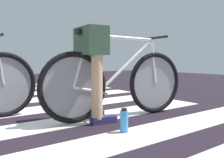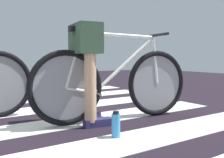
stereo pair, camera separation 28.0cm
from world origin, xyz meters
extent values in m
torus|color=black|center=(0.63, -1.14, 0.38)|extent=(0.72, 0.16, 0.72)
torus|color=black|center=(1.64, -1.28, 0.38)|extent=(0.72, 0.16, 0.72)
cylinder|color=gray|center=(0.63, -1.14, 0.38)|extent=(0.60, 0.09, 0.61)
cylinder|color=gray|center=(1.64, -1.28, 0.38)|extent=(0.60, 0.09, 0.61)
cylinder|color=white|center=(1.19, -1.22, 0.89)|extent=(0.80, 0.15, 0.05)
cylinder|color=white|center=(1.25, -1.23, 0.60)|extent=(0.70, 0.13, 0.59)
cylinder|color=white|center=(0.85, -1.17, 0.61)|extent=(0.16, 0.06, 0.59)
cylinder|color=white|center=(0.77, -1.16, 0.35)|extent=(0.29, 0.07, 0.09)
cylinder|color=white|center=(0.71, -1.15, 0.64)|extent=(0.19, 0.05, 0.53)
cylinder|color=white|center=(1.61, -1.28, 0.63)|extent=(0.09, 0.04, 0.50)
cube|color=black|center=(0.79, -1.16, 0.93)|extent=(0.25, 0.12, 0.05)
cylinder|color=black|center=(1.58, -1.28, 0.90)|extent=(0.10, 0.52, 0.03)
cylinder|color=#4C4C51|center=(0.91, -1.18, 0.32)|extent=(0.07, 0.34, 0.02)
cylinder|color=tan|center=(0.84, -1.03, 0.50)|extent=(0.11, 0.11, 0.87)
cylinder|color=tan|center=(0.80, -1.30, 0.50)|extent=(0.11, 0.11, 0.87)
cube|color=#324C37|center=(0.82, -1.17, 0.84)|extent=(0.28, 0.44, 0.28)
cube|color=navy|center=(0.91, -1.04, 0.06)|extent=(0.27, 0.14, 0.07)
cube|color=navy|center=(0.87, -1.31, 0.06)|extent=(0.27, 0.14, 0.07)
cylinder|color=#388FD2|center=(0.83, -1.69, 0.12)|extent=(0.07, 0.07, 0.19)
cylinder|color=black|center=(0.83, -1.69, 0.22)|extent=(0.05, 0.05, 0.02)
camera|label=1|loc=(-0.55, -3.32, 0.66)|focal=40.23mm
camera|label=2|loc=(-0.27, -3.32, 0.66)|focal=40.23mm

